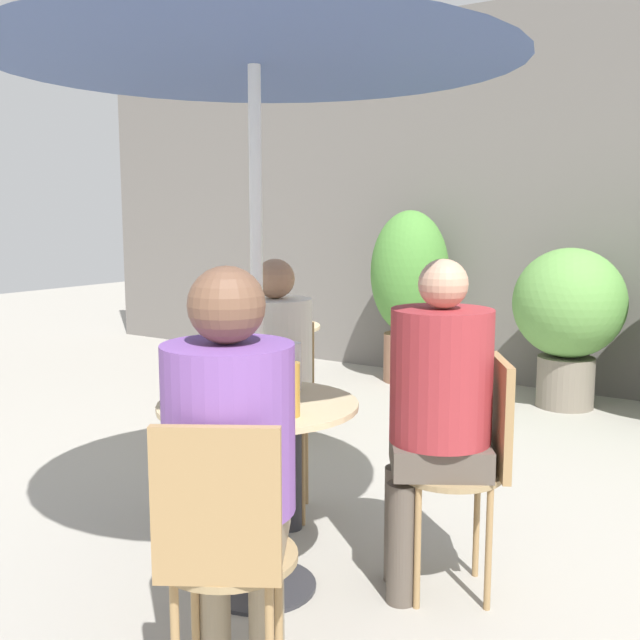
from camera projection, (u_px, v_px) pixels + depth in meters
ground_plane at (297, 588)px, 2.78m from camera, size 20.00×20.00×0.00m
storefront_wall at (582, 196)px, 5.60m from camera, size 10.00×0.06×3.00m
cafe_table_near at (259, 451)px, 2.71m from camera, size 0.72×0.72×0.71m
cafe_table_far at (265, 357)px, 4.53m from camera, size 0.67×0.67×0.71m
bistro_chair_0 at (223, 544)px, 1.94m from camera, size 0.42×0.43×0.87m
bistro_chair_1 at (474, 452)px, 2.68m from camera, size 0.43×0.42×0.87m
bistro_chair_2 at (279, 397)px, 3.48m from camera, size 0.42×0.43×0.87m
bistro_chair_3 at (238, 329)px, 5.47m from camera, size 0.44×0.43×0.87m
seated_person_0 at (230, 450)px, 2.05m from camera, size 0.44×0.45×1.25m
seated_person_1 at (436, 399)px, 2.66m from camera, size 0.45×0.44×1.23m
seated_person_2 at (275, 366)px, 3.31m from camera, size 0.40×0.41×1.18m
beer_glass_0 at (290, 389)px, 2.49m from camera, size 0.07×0.07×0.18m
beer_glass_1 at (292, 366)px, 2.86m from camera, size 0.07×0.07×0.18m
beer_glass_2 at (202, 371)px, 2.74m from camera, size 0.06×0.06×0.20m
potted_plant_0 at (409, 285)px, 6.06m from camera, size 0.63×0.63×1.40m
potted_plant_1 at (569, 312)px, 5.27m from camera, size 0.78×0.78×1.14m
umbrella at (254, 22)px, 2.49m from camera, size 1.82×1.82×2.16m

